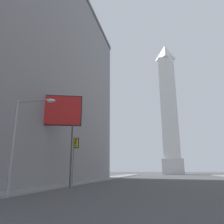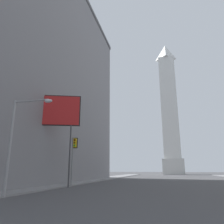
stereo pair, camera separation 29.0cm
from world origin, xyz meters
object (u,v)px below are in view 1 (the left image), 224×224
Objects in this scene: obelisk at (169,108)px; billboard_sign at (55,113)px; traffic_light_mid_left at (75,153)px; street_lamp at (21,133)px.

billboard_sign is at bearing -101.32° from obelisk.
street_lamp is at bearing -86.54° from traffic_light_mid_left.
traffic_light_mid_left is 0.82× the size of street_lamp.
obelisk is at bearing 78.68° from billboard_sign.
obelisk is 86.15m from street_lamp.
obelisk is 77.31m from billboard_sign.
traffic_light_mid_left is at bearing 93.46° from street_lamp.
street_lamp is 9.63m from billboard_sign.
obelisk reaches higher than traffic_light_mid_left.
traffic_light_mid_left is at bearing 68.47° from billboard_sign.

